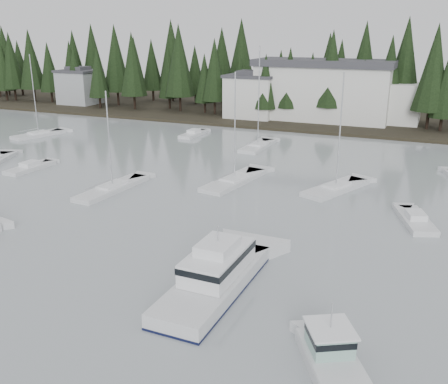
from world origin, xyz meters
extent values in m
cube|color=black|center=(0.00, 97.00, 0.00)|extent=(240.00, 54.00, 1.00)
cube|color=silver|center=(-18.00, 79.00, 4.25)|extent=(9.00, 7.00, 7.50)
cube|color=#38383D|center=(-18.00, 79.00, 8.25)|extent=(9.54, 7.42, 0.50)
cube|color=#38383D|center=(-18.00, 79.00, 8.85)|extent=(4.95, 3.85, 0.80)
cube|color=#999EA0|center=(-60.00, 81.00, 4.00)|extent=(8.00, 7.00, 7.00)
cube|color=#38383D|center=(-60.00, 81.00, 7.75)|extent=(8.48, 7.42, 0.50)
cube|color=#38383D|center=(-60.00, 81.00, 8.35)|extent=(4.40, 3.85, 0.80)
cube|color=silver|center=(-5.00, 82.00, 5.50)|extent=(24.00, 10.00, 10.00)
cube|color=#38383D|center=(-5.00, 82.00, 10.80)|extent=(25.00, 11.00, 1.20)
cube|color=silver|center=(7.00, 84.00, 4.00)|extent=(10.00, 8.00, 7.00)
cube|color=silver|center=(2.73, 15.94, 0.16)|extent=(3.79, 11.85, 1.72)
cube|color=black|center=(2.73, 15.94, 0.03)|extent=(3.83, 11.91, 0.24)
cube|color=white|center=(2.74, 16.54, 1.82)|extent=(3.07, 6.18, 1.56)
cube|color=black|center=(2.74, 16.54, 2.20)|extent=(3.14, 6.24, 0.43)
cube|color=white|center=(2.74, 16.54, 2.95)|extent=(2.23, 3.10, 0.70)
cylinder|color=#A5A8AD|center=(2.74, 16.54, 3.81)|extent=(0.10, 0.10, 1.18)
cube|color=silver|center=(12.00, 10.20, 0.09)|extent=(5.71, 7.47, 1.16)
cube|color=silver|center=(12.00, 10.20, 0.72)|extent=(5.60, 7.32, 0.11)
cube|color=#89B4A7|center=(11.29, 11.44, 1.34)|extent=(2.85, 2.88, 1.25)
cube|color=white|center=(11.29, 11.44, 2.01)|extent=(3.21, 3.26, 0.11)
cube|color=black|center=(11.29, 11.44, 1.59)|extent=(2.91, 2.94, 0.36)
cylinder|color=#A5A8AD|center=(11.29, 11.44, 2.77)|extent=(0.08, 0.08, 1.43)
cube|color=silver|center=(-16.28, 31.38, -0.03)|extent=(3.12, 10.34, 1.05)
cube|color=white|center=(-16.28, 31.38, 0.62)|extent=(1.94, 3.58, 0.30)
cylinder|color=#A5A8AD|center=(-16.28, 31.38, 5.55)|extent=(0.14, 0.14, 10.10)
cube|color=silver|center=(-8.76, 56.88, -0.03)|extent=(2.91, 9.12, 1.05)
cube|color=white|center=(-8.76, 56.88, 0.62)|extent=(1.97, 3.12, 0.30)
cylinder|color=#A5A8AD|center=(-8.76, 56.88, 7.47)|extent=(0.14, 0.14, 13.93)
cube|color=silver|center=(-5.30, 39.29, -0.03)|extent=(4.50, 10.81, 1.05)
cube|color=white|center=(-5.30, 39.29, 0.62)|extent=(2.54, 3.84, 0.30)
cylinder|color=#A5A8AD|center=(-5.30, 39.29, 6.38)|extent=(0.14, 0.14, 11.76)
cube|color=silver|center=(5.84, 40.96, -0.03)|extent=(6.11, 9.51, 1.05)
cube|color=white|center=(5.84, 40.96, 0.62)|extent=(2.98, 3.62, 0.30)
cylinder|color=#A5A8AD|center=(5.84, 40.96, 6.49)|extent=(0.14, 0.14, 11.97)
cube|color=silver|center=(-44.44, 50.77, -0.03)|extent=(4.85, 9.05, 1.05)
cube|color=white|center=(-44.44, 50.77, 0.62)|extent=(2.62, 3.33, 0.30)
cylinder|color=#A5A8AD|center=(-44.44, 50.77, 6.69)|extent=(0.14, 0.14, 12.39)
cube|color=silver|center=(-30.62, 34.35, 0.05)|extent=(2.41, 6.74, 0.90)
cube|color=white|center=(-30.62, 34.35, 0.75)|extent=(1.56, 2.18, 0.55)
cube|color=silver|center=(14.28, 34.18, 0.05)|extent=(4.27, 7.05, 0.90)
cube|color=white|center=(14.28, 34.18, 0.75)|extent=(2.11, 2.51, 0.55)
cube|color=silver|center=(-21.36, 61.11, 0.05)|extent=(2.41, 6.86, 0.90)
cube|color=white|center=(-21.36, 61.11, 0.75)|extent=(1.56, 2.22, 0.55)
camera|label=1|loc=(14.99, -10.92, 16.49)|focal=40.00mm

